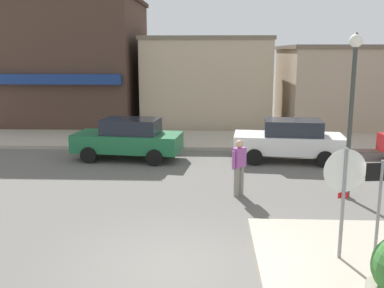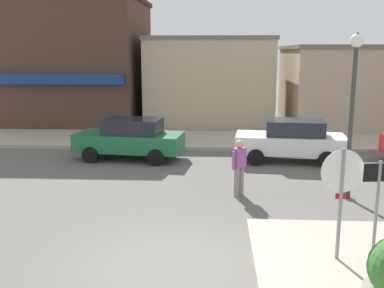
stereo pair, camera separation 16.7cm
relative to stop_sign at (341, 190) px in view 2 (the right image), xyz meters
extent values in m
plane|color=#5B5954|center=(-3.09, -0.38, -1.52)|extent=(160.00, 160.00, 0.00)
cube|color=#A89E8C|center=(-3.09, 12.03, -1.44)|extent=(80.00, 4.00, 0.15)
cylinder|color=gray|center=(0.00, -0.01, -0.37)|extent=(0.07, 0.07, 2.30)
cylinder|color=red|center=(0.00, 0.01, 0.35)|extent=(0.75, 0.12, 0.76)
cylinder|color=white|center=(0.00, 0.00, 0.35)|extent=(0.81, 0.12, 0.82)
cube|color=red|center=(0.00, 0.01, -0.13)|extent=(0.20, 0.04, 0.11)
cylinder|color=gray|center=(0.63, -0.10, -0.47)|extent=(0.06, 0.06, 2.10)
cube|color=black|center=(0.63, -0.09, 0.36)|extent=(0.60, 0.09, 0.34)
cube|color=white|center=(0.63, -0.08, 0.36)|extent=(0.54, 0.08, 0.29)
cube|color=black|center=(0.63, -0.08, 0.36)|extent=(0.34, 0.05, 0.08)
cylinder|color=#333833|center=(1.33, 4.21, 0.58)|extent=(0.12, 0.12, 4.20)
cylinder|color=#333833|center=(1.33, 4.21, -1.40)|extent=(0.24, 0.24, 0.24)
sphere|color=white|center=(1.33, 4.21, 2.79)|extent=(0.36, 0.36, 0.36)
cone|color=#333833|center=(1.33, 4.21, 2.94)|extent=(0.32, 0.32, 0.18)
cube|color=#1E6B3D|center=(-5.64, 8.46, -0.85)|extent=(4.17, 2.16, 0.66)
cube|color=#1E232D|center=(-5.49, 8.44, -0.24)|extent=(2.23, 1.63, 0.56)
cylinder|color=black|center=(-6.97, 7.76, -1.22)|extent=(0.62, 0.25, 0.60)
cylinder|color=black|center=(-6.77, 9.45, -1.22)|extent=(0.62, 0.25, 0.60)
cylinder|color=black|center=(-4.51, 7.47, -1.22)|extent=(0.62, 0.25, 0.60)
cylinder|color=black|center=(-4.31, 9.16, -1.22)|extent=(0.62, 0.25, 0.60)
cube|color=white|center=(0.40, 8.44, -0.85)|extent=(4.14, 2.07, 0.66)
cube|color=#1E232D|center=(0.55, 8.43, -0.24)|extent=(2.20, 1.58, 0.56)
cylinder|color=black|center=(-0.91, 7.71, -1.22)|extent=(0.61, 0.24, 0.60)
cylinder|color=black|center=(-0.75, 9.40, -1.22)|extent=(0.61, 0.24, 0.60)
cylinder|color=black|center=(1.56, 7.48, -1.22)|extent=(0.61, 0.24, 0.60)
cylinder|color=black|center=(1.72, 9.17, -1.22)|extent=(0.61, 0.24, 0.60)
cylinder|color=gray|center=(-1.62, 4.25, -1.09)|extent=(0.16, 0.16, 0.85)
cylinder|color=gray|center=(-1.74, 4.13, -1.09)|extent=(0.16, 0.16, 0.85)
cube|color=#994C99|center=(-1.68, 4.19, -0.40)|extent=(0.41, 0.41, 0.54)
sphere|color=tan|center=(-1.68, 4.19, -0.02)|extent=(0.22, 0.22, 0.22)
cylinder|color=#994C99|center=(-1.52, 4.35, -0.45)|extent=(0.13, 0.13, 0.52)
cylinder|color=#994C99|center=(-1.84, 4.03, -0.45)|extent=(0.13, 0.13, 0.52)
cube|color=#473328|center=(-10.78, 17.85, 1.87)|extent=(8.16, 7.64, 6.78)
cube|color=navy|center=(-10.78, 13.88, 1.18)|extent=(7.75, 0.40, 0.50)
cube|color=#2E211A|center=(-10.78, 17.85, 5.39)|extent=(8.41, 7.87, 0.24)
cube|color=tan|center=(-2.77, 17.76, 0.80)|extent=(6.82, 5.98, 4.63)
cube|color=#716452|center=(-2.77, 17.76, 3.21)|extent=(6.96, 6.10, 0.20)
cube|color=tan|center=(5.73, 17.29, 0.57)|extent=(8.33, 7.25, 4.16)
cube|color=#685B4C|center=(5.73, 17.29, 2.75)|extent=(8.50, 7.40, 0.20)
camera|label=1|loc=(-2.47, -8.12, 2.50)|focal=42.00mm
camera|label=2|loc=(-2.31, -8.11, 2.50)|focal=42.00mm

